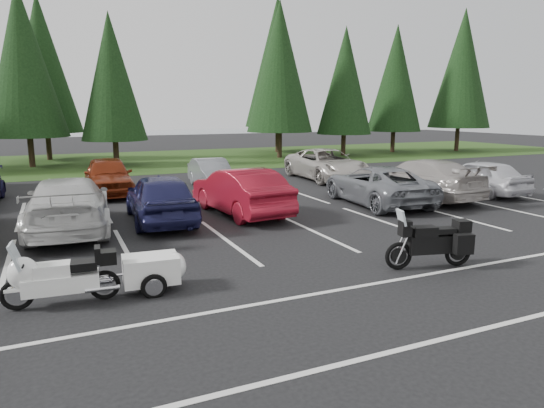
{
  "coord_description": "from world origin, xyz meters",
  "views": [
    {
      "loc": [
        -3.7,
        -11.37,
        3.56
      ],
      "look_at": [
        1.2,
        -0.5,
        1.25
      ],
      "focal_mm": 32.0,
      "sensor_mm": 36.0,
      "label": 1
    }
  ],
  "objects_px": {
    "car_near_4": "(161,198)",
    "car_near_7": "(421,179)",
    "adventure_motorcycle": "(430,238)",
    "car_near_6": "(377,185)",
    "car_far_4": "(326,164)",
    "cargo_trailer": "(151,273)",
    "touring_motorcycle": "(61,272)",
    "car_far_3": "(212,173)",
    "car_near_8": "(479,177)",
    "car_near_3": "(68,204)",
    "car_far_2": "(108,176)",
    "car_near_5": "(240,191)"
  },
  "relations": [
    {
      "from": "car_far_3",
      "to": "cargo_trailer",
      "type": "height_order",
      "value": "car_far_3"
    },
    {
      "from": "car_near_8",
      "to": "car_near_7",
      "type": "bearing_deg",
      "value": -4.1
    },
    {
      "from": "car_near_7",
      "to": "adventure_motorcycle",
      "type": "height_order",
      "value": "car_near_7"
    },
    {
      "from": "touring_motorcycle",
      "to": "car_far_3",
      "type": "bearing_deg",
      "value": 65.56
    },
    {
      "from": "car_near_4",
      "to": "touring_motorcycle",
      "type": "relative_size",
      "value": 2.06
    },
    {
      "from": "car_far_4",
      "to": "cargo_trailer",
      "type": "distance_m",
      "value": 16.64
    },
    {
      "from": "car_near_7",
      "to": "car_far_2",
      "type": "height_order",
      "value": "car_near_7"
    },
    {
      "from": "car_near_3",
      "to": "car_far_2",
      "type": "xyz_separation_m",
      "value": [
        1.77,
        6.3,
        -0.01
      ]
    },
    {
      "from": "car_near_4",
      "to": "car_near_7",
      "type": "bearing_deg",
      "value": -177.28
    },
    {
      "from": "car_near_6",
      "to": "car_far_2",
      "type": "bearing_deg",
      "value": -30.06
    },
    {
      "from": "car_near_8",
      "to": "car_far_4",
      "type": "relative_size",
      "value": 0.77
    },
    {
      "from": "car_near_3",
      "to": "car_far_3",
      "type": "height_order",
      "value": "car_near_3"
    },
    {
      "from": "car_near_6",
      "to": "car_near_4",
      "type": "bearing_deg",
      "value": 3.14
    },
    {
      "from": "car_near_7",
      "to": "car_near_5",
      "type": "bearing_deg",
      "value": -4.61
    },
    {
      "from": "car_near_8",
      "to": "adventure_motorcycle",
      "type": "xyz_separation_m",
      "value": [
        -8.98,
        -6.93,
        -0.04
      ]
    },
    {
      "from": "car_far_2",
      "to": "car_far_3",
      "type": "xyz_separation_m",
      "value": [
        4.59,
        -0.03,
        -0.13
      ]
    },
    {
      "from": "car_near_7",
      "to": "car_near_8",
      "type": "relative_size",
      "value": 1.27
    },
    {
      "from": "car_near_5",
      "to": "adventure_motorcycle",
      "type": "distance_m",
      "value": 7.52
    },
    {
      "from": "car_near_8",
      "to": "touring_motorcycle",
      "type": "xyz_separation_m",
      "value": [
        -16.68,
        -5.83,
        -0.11
      ]
    },
    {
      "from": "car_near_5",
      "to": "car_far_2",
      "type": "xyz_separation_m",
      "value": [
        -3.75,
        6.1,
        -0.0
      ]
    },
    {
      "from": "adventure_motorcycle",
      "to": "car_near_6",
      "type": "bearing_deg",
      "value": 75.98
    },
    {
      "from": "car_near_7",
      "to": "car_far_2",
      "type": "distance_m",
      "value": 13.14
    },
    {
      "from": "car_near_6",
      "to": "adventure_motorcycle",
      "type": "distance_m",
      "value": 7.77
    },
    {
      "from": "touring_motorcycle",
      "to": "cargo_trailer",
      "type": "xyz_separation_m",
      "value": [
        1.65,
        0.08,
        -0.27
      ]
    },
    {
      "from": "adventure_motorcycle",
      "to": "car_near_7",
      "type": "bearing_deg",
      "value": 63.76
    },
    {
      "from": "touring_motorcycle",
      "to": "cargo_trailer",
      "type": "distance_m",
      "value": 1.67
    },
    {
      "from": "adventure_motorcycle",
      "to": "car_near_4",
      "type": "bearing_deg",
      "value": 136.45
    },
    {
      "from": "car_near_4",
      "to": "car_far_2",
      "type": "distance_m",
      "value": 6.29
    },
    {
      "from": "car_far_4",
      "to": "cargo_trailer",
      "type": "height_order",
      "value": "car_far_4"
    },
    {
      "from": "car_near_8",
      "to": "cargo_trailer",
      "type": "relative_size",
      "value": 2.81
    },
    {
      "from": "car_near_8",
      "to": "cargo_trailer",
      "type": "distance_m",
      "value": 16.1
    },
    {
      "from": "car_near_5",
      "to": "car_far_3",
      "type": "distance_m",
      "value": 6.13
    },
    {
      "from": "car_near_6",
      "to": "car_near_7",
      "type": "xyz_separation_m",
      "value": [
        2.34,
        0.24,
        0.07
      ]
    },
    {
      "from": "car_near_8",
      "to": "adventure_motorcycle",
      "type": "distance_m",
      "value": 11.35
    },
    {
      "from": "car_near_6",
      "to": "cargo_trailer",
      "type": "xyz_separation_m",
      "value": [
        -9.66,
        -5.69,
        -0.37
      ]
    },
    {
      "from": "car_near_7",
      "to": "adventure_motorcycle",
      "type": "bearing_deg",
      "value": 46.8
    },
    {
      "from": "car_near_4",
      "to": "car_near_5",
      "type": "distance_m",
      "value": 2.77
    },
    {
      "from": "car_far_2",
      "to": "car_far_4",
      "type": "xyz_separation_m",
      "value": [
        10.81,
        0.04,
        -0.01
      ]
    },
    {
      "from": "car_near_7",
      "to": "car_near_8",
      "type": "distance_m",
      "value": 3.04
    },
    {
      "from": "car_far_2",
      "to": "car_near_5",
      "type": "bearing_deg",
      "value": -55.9
    },
    {
      "from": "car_far_3",
      "to": "car_far_4",
      "type": "distance_m",
      "value": 6.22
    },
    {
      "from": "car_far_4",
      "to": "cargo_trailer",
      "type": "relative_size",
      "value": 3.65
    },
    {
      "from": "car_near_3",
      "to": "car_near_5",
      "type": "relative_size",
      "value": 1.15
    },
    {
      "from": "car_far_3",
      "to": "car_near_4",
      "type": "bearing_deg",
      "value": -118.13
    },
    {
      "from": "car_near_3",
      "to": "car_far_4",
      "type": "xyz_separation_m",
      "value": [
        12.58,
        6.34,
        -0.02
      ]
    },
    {
      "from": "car_near_3",
      "to": "car_near_4",
      "type": "relative_size",
      "value": 1.19
    },
    {
      "from": "car_near_6",
      "to": "car_near_8",
      "type": "relative_size",
      "value": 1.21
    },
    {
      "from": "touring_motorcycle",
      "to": "adventure_motorcycle",
      "type": "height_order",
      "value": "adventure_motorcycle"
    },
    {
      "from": "car_near_3",
      "to": "car_near_4",
      "type": "xyz_separation_m",
      "value": [
        2.74,
        0.08,
        -0.01
      ]
    },
    {
      "from": "car_near_3",
      "to": "car_near_5",
      "type": "bearing_deg",
      "value": -173.75
    }
  ]
}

